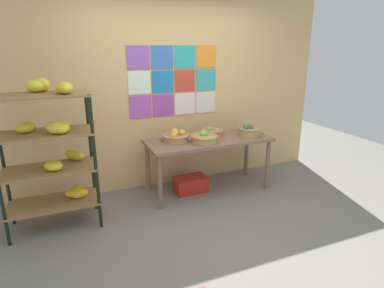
{
  "coord_description": "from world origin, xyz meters",
  "views": [
    {
      "loc": [
        -1.44,
        -2.64,
        1.94
      ],
      "look_at": [
        -0.09,
        0.6,
        0.85
      ],
      "focal_mm": 30.06,
      "sensor_mm": 36.0,
      "label": 1
    }
  ],
  "objects_px": {
    "fruit_basket_right": "(212,132)",
    "fruit_basket_back_left": "(176,136)",
    "fruit_basket_centre": "(249,131)",
    "produce_crate_under_table": "(190,184)",
    "display_table": "(209,145)",
    "fruit_basket_left": "(204,138)",
    "banana_shelf_unit": "(52,145)"
  },
  "relations": [
    {
      "from": "fruit_basket_right",
      "to": "fruit_basket_back_left",
      "type": "distance_m",
      "value": 0.55
    },
    {
      "from": "banana_shelf_unit",
      "to": "fruit_basket_right",
      "type": "bearing_deg",
      "value": 9.22
    },
    {
      "from": "fruit_basket_right",
      "to": "produce_crate_under_table",
      "type": "height_order",
      "value": "fruit_basket_right"
    },
    {
      "from": "banana_shelf_unit",
      "to": "fruit_basket_back_left",
      "type": "bearing_deg",
      "value": 10.44
    },
    {
      "from": "display_table",
      "to": "fruit_basket_right",
      "type": "distance_m",
      "value": 0.22
    },
    {
      "from": "produce_crate_under_table",
      "to": "fruit_basket_left",
      "type": "bearing_deg",
      "value": -49.56
    },
    {
      "from": "banana_shelf_unit",
      "to": "fruit_basket_right",
      "type": "relative_size",
      "value": 5.27
    },
    {
      "from": "display_table",
      "to": "fruit_basket_back_left",
      "type": "distance_m",
      "value": 0.47
    },
    {
      "from": "banana_shelf_unit",
      "to": "fruit_basket_centre",
      "type": "bearing_deg",
      "value": 2.16
    },
    {
      "from": "fruit_basket_left",
      "to": "produce_crate_under_table",
      "type": "xyz_separation_m",
      "value": [
        -0.13,
        0.15,
        -0.69
      ]
    },
    {
      "from": "banana_shelf_unit",
      "to": "produce_crate_under_table",
      "type": "height_order",
      "value": "banana_shelf_unit"
    },
    {
      "from": "fruit_basket_centre",
      "to": "produce_crate_under_table",
      "type": "xyz_separation_m",
      "value": [
        -0.82,
        0.13,
        -0.71
      ]
    },
    {
      "from": "display_table",
      "to": "fruit_basket_left",
      "type": "xyz_separation_m",
      "value": [
        -0.12,
        -0.12,
        0.15
      ]
    },
    {
      "from": "fruit_basket_centre",
      "to": "display_table",
      "type": "bearing_deg",
      "value": 169.97
    },
    {
      "from": "display_table",
      "to": "fruit_basket_left",
      "type": "bearing_deg",
      "value": -136.11
    },
    {
      "from": "fruit_basket_right",
      "to": "fruit_basket_left",
      "type": "relative_size",
      "value": 0.85
    },
    {
      "from": "banana_shelf_unit",
      "to": "display_table",
      "type": "relative_size",
      "value": 0.96
    },
    {
      "from": "fruit_basket_right",
      "to": "produce_crate_under_table",
      "type": "relative_size",
      "value": 0.7
    },
    {
      "from": "banana_shelf_unit",
      "to": "fruit_basket_centre",
      "type": "xyz_separation_m",
      "value": [
        2.48,
        0.09,
        -0.12
      ]
    },
    {
      "from": "banana_shelf_unit",
      "to": "fruit_basket_right",
      "type": "height_order",
      "value": "banana_shelf_unit"
    },
    {
      "from": "banana_shelf_unit",
      "to": "produce_crate_under_table",
      "type": "relative_size",
      "value": 3.7
    },
    {
      "from": "fruit_basket_back_left",
      "to": "display_table",
      "type": "bearing_deg",
      "value": -9.88
    },
    {
      "from": "fruit_basket_right",
      "to": "fruit_basket_left",
      "type": "height_order",
      "value": "fruit_basket_left"
    },
    {
      "from": "display_table",
      "to": "fruit_basket_back_left",
      "type": "bearing_deg",
      "value": 170.12
    },
    {
      "from": "fruit_basket_back_left",
      "to": "fruit_basket_left",
      "type": "relative_size",
      "value": 1.0
    },
    {
      "from": "fruit_basket_centre",
      "to": "fruit_basket_left",
      "type": "distance_m",
      "value": 0.69
    },
    {
      "from": "fruit_basket_left",
      "to": "fruit_basket_right",
      "type": "bearing_deg",
      "value": 47.43
    },
    {
      "from": "fruit_basket_centre",
      "to": "fruit_basket_left",
      "type": "height_order",
      "value": "fruit_basket_centre"
    },
    {
      "from": "fruit_basket_left",
      "to": "fruit_basket_back_left",
      "type": "bearing_deg",
      "value": 148.55
    },
    {
      "from": "banana_shelf_unit",
      "to": "fruit_basket_left",
      "type": "bearing_deg",
      "value": 2.41
    },
    {
      "from": "display_table",
      "to": "fruit_basket_centre",
      "type": "height_order",
      "value": "fruit_basket_centre"
    },
    {
      "from": "fruit_basket_centre",
      "to": "produce_crate_under_table",
      "type": "height_order",
      "value": "fruit_basket_centre"
    }
  ]
}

